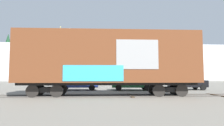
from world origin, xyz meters
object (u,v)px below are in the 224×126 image
(flagpole, at_px, (62,49))
(parked_car_blue, at_px, (78,83))
(parked_car_black, at_px, (187,82))
(freight_car, at_px, (108,59))
(parked_car_green, at_px, (132,82))

(flagpole, relative_size, parked_car_blue, 1.86)
(parked_car_blue, relative_size, parked_car_black, 1.07)
(parked_car_blue, distance_m, parked_car_black, 12.24)
(freight_car, height_order, parked_car_black, freight_car)
(freight_car, relative_size, flagpole, 1.66)
(parked_car_green, bearing_deg, freight_car, -114.59)
(flagpole, height_order, parked_car_green, flagpole)
(flagpole, relative_size, parked_car_green, 1.81)
(parked_car_black, bearing_deg, flagpole, 164.65)
(flagpole, bearing_deg, freight_car, -61.68)
(flagpole, distance_m, parked_car_blue, 6.25)
(flagpole, bearing_deg, parked_car_green, -26.54)
(freight_car, distance_m, parked_car_green, 7.09)
(freight_car, xyz_separation_m, flagpole, (-5.61, 10.42, 2.26))
(flagpole, xyz_separation_m, parked_car_green, (8.45, -4.22, -4.22))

